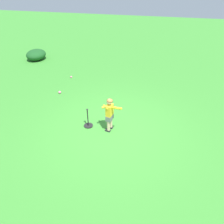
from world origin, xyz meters
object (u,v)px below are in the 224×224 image
(play_ball_far_right, at_px, (71,77))
(child_batter, at_px, (110,112))
(play_ball_by_bucket, at_px, (60,92))
(batting_tee, at_px, (88,123))

(play_ball_far_right, bearing_deg, child_batter, -51.01)
(child_batter, distance_m, play_ball_by_bucket, 3.09)
(child_batter, bearing_deg, play_ball_far_right, 128.99)
(play_ball_far_right, height_order, play_ball_by_bucket, play_ball_by_bucket)
(play_ball_by_bucket, height_order, batting_tee, batting_tee)
(child_batter, xyz_separation_m, batting_tee, (-0.69, 0.01, -0.55))
(play_ball_far_right, distance_m, play_ball_by_bucket, 1.47)
(play_ball_far_right, height_order, batting_tee, batting_tee)
(play_ball_far_right, relative_size, batting_tee, 0.14)
(child_batter, height_order, play_ball_by_bucket, child_batter)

